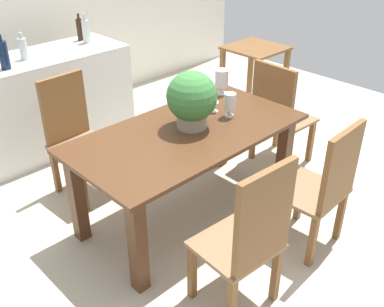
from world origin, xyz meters
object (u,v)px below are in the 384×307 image
object	(u,v)px
chair_foot_end	(278,111)
wine_bottle_amber	(86,31)
crystal_vase_left	(230,103)
kitchen_counter	(49,102)
wine_bottle_tall	(4,55)
side_table	(255,62)
wine_glass	(214,99)
dining_table	(188,148)
wine_bottle_clear	(80,29)
crystal_vase_center_near	(222,79)
wine_bottle_dark	(23,49)
chair_far_left	(75,132)
flower_centerpiece	(192,99)
chair_near_right	(325,184)
chair_near_left	(250,236)

from	to	relation	value
chair_foot_end	wine_bottle_amber	world-z (taller)	wine_bottle_amber
crystal_vase_left	kitchen_counter	world-z (taller)	crystal_vase_left
wine_bottle_tall	side_table	world-z (taller)	wine_bottle_tall
wine_glass	dining_table	bearing A→B (deg)	-166.33
dining_table	wine_bottle_clear	size ratio (longest dim) A/B	6.53
chair_foot_end	wine_glass	xyz separation A→B (m)	(-0.75, 0.09, 0.31)
crystal_vase_center_near	dining_table	bearing A→B (deg)	-156.50
dining_table	wine_bottle_tall	xyz separation A→B (m)	(-0.56, 1.63, 0.45)
wine_bottle_dark	wine_bottle_amber	distance (m)	0.69
wine_bottle_tall	side_table	bearing A→B (deg)	-14.91
wine_bottle_clear	chair_far_left	bearing A→B (deg)	-126.66
chair_foot_end	chair_far_left	bearing A→B (deg)	60.93
dining_table	chair_foot_end	world-z (taller)	chair_foot_end
wine_bottle_dark	flower_centerpiece	bearing A→B (deg)	-77.27
chair_foot_end	wine_bottle_clear	size ratio (longest dim) A/B	3.72
chair_near_right	crystal_vase_center_near	distance (m)	1.29
chair_far_left	side_table	size ratio (longest dim) A/B	1.34
dining_table	chair_far_left	bearing A→B (deg)	113.06
chair_near_right	crystal_vase_center_near	bearing A→B (deg)	-105.52
chair_foot_end	flower_centerpiece	distance (m)	1.14
chair_near_left	wine_bottle_amber	xyz separation A→B (m)	(0.75, 2.74, 0.49)
chair_far_left	wine_bottle_dark	distance (m)	0.97
wine_bottle_amber	crystal_vase_center_near	bearing A→B (deg)	-77.98
dining_table	wine_bottle_dark	xyz separation A→B (m)	(-0.33, 1.76, 0.43)
wine_bottle_clear	kitchen_counter	bearing A→B (deg)	-163.36
chair_foot_end	crystal_vase_left	bearing A→B (deg)	96.66
wine_bottle_dark	crystal_vase_left	bearing A→B (deg)	-68.34
wine_bottle_dark	wine_bottle_clear	bearing A→B (deg)	14.56
kitchen_counter	wine_bottle_dark	bearing A→B (deg)	-172.72
wine_bottle_amber	wine_bottle_tall	bearing A→B (deg)	-168.60
chair_near_right	wine_bottle_clear	size ratio (longest dim) A/B	3.71
wine_bottle_dark	side_table	xyz separation A→B (m)	(2.30, -0.80, -0.47)
crystal_vase_left	wine_bottle_dark	distance (m)	1.96
chair_far_left	wine_bottle_amber	world-z (taller)	wine_bottle_amber
dining_table	wine_glass	distance (m)	0.46
flower_centerpiece	crystal_vase_left	xyz separation A→B (m)	(0.33, -0.07, -0.11)
chair_near_right	crystal_vase_left	bearing A→B (deg)	-92.07
chair_near_left	wine_glass	xyz separation A→B (m)	(0.77, 1.01, 0.28)
chair_near_right	wine_bottle_clear	world-z (taller)	wine_bottle_clear
wine_bottle_tall	chair_near_left	bearing A→B (deg)	-86.29
flower_centerpiece	crystal_vase_center_near	world-z (taller)	flower_centerpiece
chair_foot_end	flower_centerpiece	bearing A→B (deg)	91.35
wine_bottle_tall	chair_foot_end	bearing A→B (deg)	-44.11
dining_table	kitchen_counter	xyz separation A→B (m)	(-0.17, 1.78, -0.14)
wine_bottle_clear	wine_bottle_tall	size ratio (longest dim) A/B	0.90
flower_centerpiece	crystal_vase_center_near	size ratio (longest dim) A/B	1.98
chair_far_left	wine_bottle_tall	size ratio (longest dim) A/B	3.40
wine_bottle_amber	side_table	size ratio (longest dim) A/B	0.39
chair_foot_end	wine_bottle_clear	distance (m)	2.14
chair_near_left	wine_bottle_tall	size ratio (longest dim) A/B	3.57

